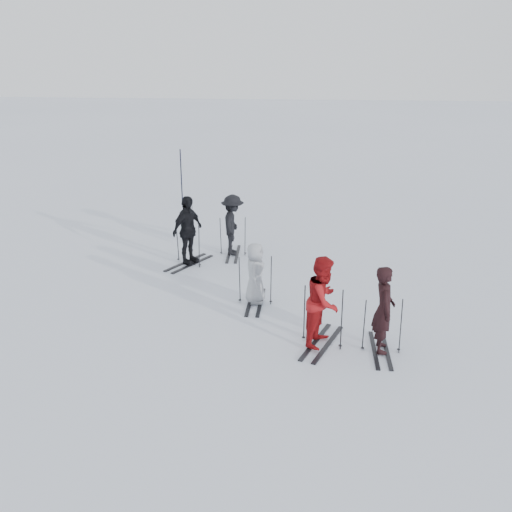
{
  "coord_description": "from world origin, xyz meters",
  "views": [
    {
      "loc": [
        1.42,
        -12.2,
        5.84
      ],
      "look_at": [
        0.0,
        1.0,
        1.0
      ],
      "focal_mm": 40.0,
      "sensor_mm": 36.0,
      "label": 1
    }
  ],
  "objects_px": {
    "piste_marker": "(181,176)",
    "skier_uphill_far": "(233,226)",
    "skier_near_dark": "(384,311)",
    "skier_grey": "(255,274)",
    "skier_red": "(323,302)",
    "skier_uphill_left": "(188,231)"
  },
  "relations": [
    {
      "from": "skier_red",
      "to": "skier_near_dark",
      "type": "bearing_deg",
      "value": -78.3
    },
    {
      "from": "skier_near_dark",
      "to": "skier_grey",
      "type": "height_order",
      "value": "skier_near_dark"
    },
    {
      "from": "skier_red",
      "to": "skier_uphill_left",
      "type": "xyz_separation_m",
      "value": [
        -3.81,
        4.36,
        0.03
      ]
    },
    {
      "from": "piste_marker",
      "to": "skier_near_dark",
      "type": "bearing_deg",
      "value": -59.36
    },
    {
      "from": "skier_uphill_left",
      "to": "piste_marker",
      "type": "bearing_deg",
      "value": 42.92
    },
    {
      "from": "skier_red",
      "to": "skier_grey",
      "type": "height_order",
      "value": "skier_red"
    },
    {
      "from": "skier_uphill_left",
      "to": "skier_near_dark",
      "type": "bearing_deg",
      "value": -103.8
    },
    {
      "from": "skier_uphill_far",
      "to": "piste_marker",
      "type": "bearing_deg",
      "value": 22.41
    },
    {
      "from": "skier_near_dark",
      "to": "skier_grey",
      "type": "distance_m",
      "value": 3.5
    },
    {
      "from": "skier_near_dark",
      "to": "skier_red",
      "type": "relative_size",
      "value": 0.95
    },
    {
      "from": "skier_grey",
      "to": "piste_marker",
      "type": "distance_m",
      "value": 10.27
    },
    {
      "from": "skier_red",
      "to": "skier_grey",
      "type": "bearing_deg",
      "value": 59.98
    },
    {
      "from": "skier_grey",
      "to": "skier_uphill_far",
      "type": "bearing_deg",
      "value": 16.83
    },
    {
      "from": "skier_near_dark",
      "to": "piste_marker",
      "type": "distance_m",
      "value": 13.39
    },
    {
      "from": "skier_red",
      "to": "piste_marker",
      "type": "bearing_deg",
      "value": 46.07
    },
    {
      "from": "skier_near_dark",
      "to": "skier_uphill_far",
      "type": "relative_size",
      "value": 1.01
    },
    {
      "from": "skier_red",
      "to": "piste_marker",
      "type": "height_order",
      "value": "piste_marker"
    },
    {
      "from": "piste_marker",
      "to": "skier_uphill_far",
      "type": "bearing_deg",
      "value": -63.9
    },
    {
      "from": "skier_grey",
      "to": "skier_uphill_left",
      "type": "relative_size",
      "value": 0.76
    },
    {
      "from": "skier_uphill_left",
      "to": "skier_uphill_far",
      "type": "xyz_separation_m",
      "value": [
        1.15,
        0.92,
        -0.08
      ]
    },
    {
      "from": "skier_uphill_far",
      "to": "piste_marker",
      "type": "xyz_separation_m",
      "value": [
        -2.97,
        6.06,
        0.16
      ]
    },
    {
      "from": "skier_red",
      "to": "skier_uphill_left",
      "type": "bearing_deg",
      "value": 60.81
    }
  ]
}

